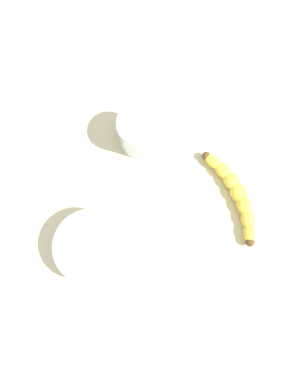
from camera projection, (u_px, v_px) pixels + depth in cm
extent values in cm
cube|color=#C7BA8C|center=(186.00, 218.00, 77.33)|extent=(120.00, 120.00, 3.00)
ellipsoid|color=yellow|center=(249.00, 233.00, 73.44)|extent=(4.66, 3.59, 2.28)
ellipsoid|color=yellow|center=(248.00, 219.00, 74.10)|extent=(4.87, 4.26, 2.61)
ellipsoid|color=yellow|center=(244.00, 205.00, 74.76)|extent=(5.06, 4.81, 2.93)
ellipsoid|color=yellow|center=(238.00, 193.00, 75.39)|extent=(5.22, 5.22, 3.26)
ellipsoid|color=yellow|center=(231.00, 181.00, 75.98)|extent=(4.83, 5.06, 2.93)
ellipsoid|color=yellow|center=(223.00, 171.00, 76.52)|extent=(4.29, 4.87, 2.61)
ellipsoid|color=yellow|center=(213.00, 162.00, 77.00)|extent=(3.62, 4.67, 2.28)
sphere|color=#513819|center=(250.00, 242.00, 72.99)|extent=(1.79, 1.79, 1.79)
sphere|color=#513819|center=(206.00, 156.00, 77.30)|extent=(1.79, 1.79, 1.79)
cylinder|color=silver|center=(140.00, 132.00, 75.76)|extent=(8.80, 8.80, 8.56)
cylinder|color=#92759E|center=(140.00, 133.00, 76.35)|extent=(8.30, 8.30, 6.84)
cylinder|color=white|center=(91.00, 247.00, 71.73)|extent=(11.87, 11.87, 5.33)
torus|color=white|center=(90.00, 246.00, 69.73)|extent=(14.11, 14.11, 1.20)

